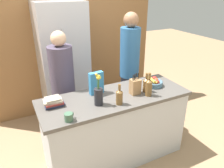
# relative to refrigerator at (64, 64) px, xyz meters

# --- Properties ---
(ground_plane) EXTENTS (14.00, 14.00, 0.00)m
(ground_plane) POSITION_rel_refrigerator_xyz_m (0.27, -1.24, -0.95)
(ground_plane) COLOR #A37F5B
(kitchen_island) EXTENTS (1.79, 0.66, 0.90)m
(kitchen_island) POSITION_rel_refrigerator_xyz_m (0.27, -1.24, -0.50)
(kitchen_island) COLOR silver
(kitchen_island) RESTS_ON ground_plane
(back_wall_wood) EXTENTS (2.99, 0.12, 2.60)m
(back_wall_wood) POSITION_rel_refrigerator_xyz_m (0.27, 0.36, 0.35)
(back_wall_wood) COLOR olive
(back_wall_wood) RESTS_ON ground_plane
(refrigerator) EXTENTS (0.71, 0.63, 1.90)m
(refrigerator) POSITION_rel_refrigerator_xyz_m (0.00, 0.00, 0.00)
(refrigerator) COLOR #B7B7BC
(refrigerator) RESTS_ON ground_plane
(fruit_bowl) EXTENTS (0.24, 0.24, 0.11)m
(fruit_bowl) POSITION_rel_refrigerator_xyz_m (0.85, -1.20, -0.00)
(fruit_bowl) COLOR slate
(fruit_bowl) RESTS_ON kitchen_island
(knife_block) EXTENTS (0.11, 0.10, 0.26)m
(knife_block) POSITION_rel_refrigerator_xyz_m (0.51, -1.29, 0.05)
(knife_block) COLOR #A87A4C
(knife_block) RESTS_ON kitchen_island
(flower_vase) EXTENTS (0.10, 0.10, 0.37)m
(flower_vase) POSITION_rel_refrigerator_xyz_m (0.02, -1.33, 0.08)
(flower_vase) COLOR #232328
(flower_vase) RESTS_ON kitchen_island
(cereal_box) EXTENTS (0.18, 0.08, 0.27)m
(cereal_box) POSITION_rel_refrigerator_xyz_m (0.10, -1.08, 0.09)
(cereal_box) COLOR teal
(cereal_box) RESTS_ON kitchen_island
(coffee_mug) EXTENTS (0.11, 0.09, 0.08)m
(coffee_mug) POSITION_rel_refrigerator_xyz_m (-0.36, -1.49, -0.01)
(coffee_mug) COLOR #42664C
(coffee_mug) RESTS_ON kitchen_island
(book_stack) EXTENTS (0.22, 0.15, 0.09)m
(book_stack) POSITION_rel_refrigerator_xyz_m (-0.43, -1.14, -0.00)
(book_stack) COLOR #2D334C
(book_stack) RESTS_ON kitchen_island
(bottle_oil) EXTENTS (0.08, 0.08, 0.24)m
(bottle_oil) POSITION_rel_refrigerator_xyz_m (0.66, -1.30, 0.05)
(bottle_oil) COLOR brown
(bottle_oil) RESTS_ON kitchen_island
(bottle_vinegar) EXTENTS (0.08, 0.08, 0.28)m
(bottle_vinegar) POSITION_rel_refrigerator_xyz_m (0.63, -1.40, 0.06)
(bottle_vinegar) COLOR brown
(bottle_vinegar) RESTS_ON kitchen_island
(bottle_wine) EXTENTS (0.07, 0.07, 0.24)m
(bottle_wine) POSITION_rel_refrigerator_xyz_m (0.22, -1.43, 0.05)
(bottle_wine) COLOR brown
(bottle_wine) RESTS_ON kitchen_island
(person_at_sink) EXTENTS (0.31, 0.31, 1.61)m
(person_at_sink) POSITION_rel_refrigerator_xyz_m (-0.19, -0.67, -0.04)
(person_at_sink) COLOR #383842
(person_at_sink) RESTS_ON ground_plane
(person_in_blue) EXTENTS (0.28, 0.28, 1.77)m
(person_in_blue) POSITION_rel_refrigerator_xyz_m (0.81, -0.67, 0.07)
(person_in_blue) COLOR #383842
(person_in_blue) RESTS_ON ground_plane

